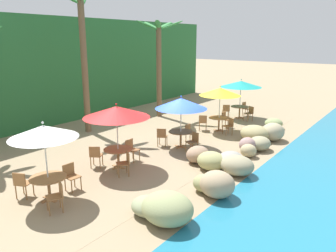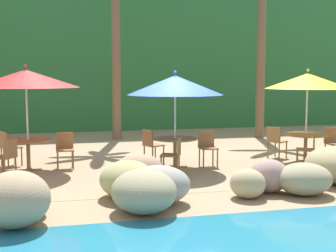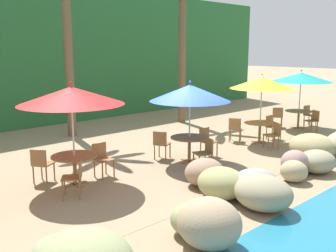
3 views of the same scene
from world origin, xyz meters
TOP-DOWN VIEW (x-y plane):
  - ground_plane at (0.00, 0.00)m, footprint 120.00×120.00m
  - terrace_deck at (0.00, 0.00)m, footprint 18.00×5.20m
  - foliage_backdrop at (0.00, 9.00)m, footprint 28.00×2.40m
  - rock_seawall at (-0.57, -3.06)m, footprint 12.38×3.05m
  - umbrella_white at (-6.58, 0.14)m, footprint 2.00×2.00m
  - dining_table_white at (-6.58, 0.14)m, footprint 1.10×1.10m
  - chair_white_seaward at (-5.73, 0.19)m, footprint 0.44×0.45m
  - chair_white_inland at (-7.01, 0.88)m, footprint 0.56×0.56m
  - chair_white_left at (-6.85, -0.67)m, footprint 0.56×0.56m
  - umbrella_red at (-3.43, 0.34)m, footprint 2.47×2.47m
  - dining_table_red at (-3.43, 0.34)m, footprint 1.10×1.10m
  - chair_red_seaward at (-2.58, 0.45)m, footprint 0.43×0.44m
  - chair_red_inland at (-3.95, 1.01)m, footprint 0.59×0.58m
  - chair_red_left at (-3.84, -0.41)m, footprint 0.59×0.59m
  - umbrella_blue at (0.03, -0.16)m, footprint 2.31×2.31m
  - dining_table_blue at (0.03, -0.16)m, footprint 1.10×1.10m
  - chair_blue_seaward at (0.88, -0.09)m, footprint 0.43×0.43m
  - chair_blue_inland at (-0.41, 0.57)m, footprint 0.57×0.56m
  - chair_blue_left at (-0.20, -0.99)m, footprint 0.55×0.55m
  - umbrella_yellow at (3.52, -0.23)m, footprint 2.17×2.17m
  - dining_table_yellow at (3.52, -0.23)m, footprint 1.10×1.10m
  - chair_yellow_seaward at (4.37, -0.18)m, footprint 0.44×0.44m
  - chair_yellow_inland at (3.01, 0.46)m, footprint 0.58×0.58m
  - chair_yellow_left at (3.16, -1.01)m, footprint 0.58×0.58m
  - umbrella_teal at (6.94, 0.17)m, footprint 2.49×2.49m
  - dining_table_teal at (6.94, 0.17)m, footprint 1.10×1.10m
  - chair_teal_seaward at (7.79, 0.16)m, footprint 0.46×0.47m
  - chair_teal_inland at (6.38, 0.82)m, footprint 0.59×0.59m
  - chair_teal_left at (6.62, -0.63)m, footprint 0.57×0.57m
  - palm_tree_second at (-0.68, 5.29)m, footprint 2.89×2.87m
  - palm_tree_third at (4.41, 4.51)m, footprint 2.91×2.86m

SIDE VIEW (x-z plane):
  - ground_plane at x=0.00m, z-range 0.00..0.00m
  - terrace_deck at x=0.00m, z-range 0.00..0.01m
  - rock_seawall at x=-0.57m, z-range -0.07..0.79m
  - chair_white_seaward at x=-5.73m, z-range 0.08..0.95m
  - chair_white_inland at x=-7.01m, z-range 0.08..0.95m
  - chair_white_left at x=-6.85m, z-range 0.08..0.95m
  - chair_red_seaward at x=-2.58m, z-range 0.08..0.95m
  - chair_red_inland at x=-3.95m, z-range 0.08..0.95m
  - chair_red_left at x=-3.84m, z-range 0.08..0.95m
  - chair_blue_seaward at x=0.88m, z-range 0.08..0.95m
  - chair_blue_inland at x=-0.41m, z-range 0.08..0.95m
  - chair_blue_left at x=-0.20m, z-range 0.08..0.95m
  - chair_yellow_seaward at x=4.37m, z-range 0.08..0.95m
  - chair_yellow_inland at x=3.01m, z-range 0.08..0.95m
  - chair_yellow_left at x=3.16m, z-range 0.08..0.95m
  - chair_teal_seaward at x=7.79m, z-range 0.08..0.95m
  - chair_teal_inland at x=6.38m, z-range 0.08..0.95m
  - chair_teal_left at x=6.62m, z-range 0.08..0.95m
  - dining_table_white at x=-6.58m, z-range 0.24..0.98m
  - dining_table_red at x=-3.43m, z-range 0.24..0.98m
  - dining_table_blue at x=0.03m, z-range 0.24..0.98m
  - dining_table_yellow at x=3.52m, z-range 0.24..0.98m
  - dining_table_teal at x=6.94m, z-range 0.24..0.98m
  - umbrella_blue at x=0.03m, z-range 0.84..3.20m
  - umbrella_yellow at x=3.52m, z-range 0.90..3.32m
  - umbrella_teal at x=6.94m, z-range 0.91..3.33m
  - umbrella_white at x=-6.58m, z-range 0.93..3.39m
  - umbrella_red at x=-3.43m, z-range 0.93..3.43m
  - foliage_backdrop at x=0.00m, z-range 0.00..6.00m
  - palm_tree_third at x=4.41m, z-range 0.89..6.76m
  - palm_tree_second at x=-0.68m, z-range 1.18..8.32m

